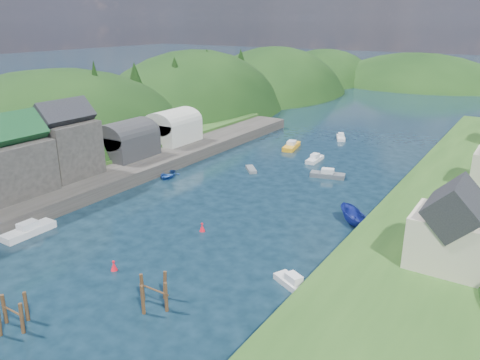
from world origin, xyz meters
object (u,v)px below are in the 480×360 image
Objects in this scene: channel_buoy_far at (202,227)px; piling_cluster_near at (13,316)px; channel_buoy_near at (114,266)px; piling_cluster_far at (154,295)px.

piling_cluster_near is at bearing -94.40° from channel_buoy_far.
channel_buoy_far is at bearing 81.00° from channel_buoy_near.
channel_buoy_near is 1.00× the size of channel_buoy_far.
channel_buoy_far is (1.94, 12.27, 0.00)m from channel_buoy_near.
channel_buoy_near and channel_buoy_far have the same top height.
channel_buoy_far is at bearing 111.56° from piling_cluster_far.
piling_cluster_near is 11.51m from piling_cluster_far.
piling_cluster_near is 3.01× the size of channel_buoy_near.
piling_cluster_near is 23.38m from channel_buoy_far.
piling_cluster_near reaches higher than channel_buoy_far.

